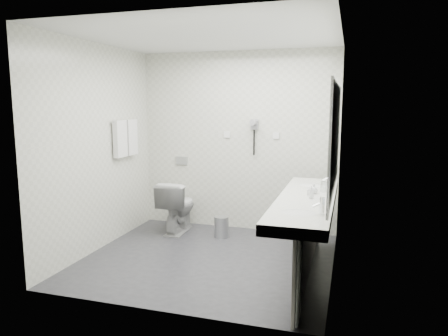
% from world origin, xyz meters
% --- Properties ---
extents(floor, '(2.80, 2.80, 0.00)m').
position_xyz_m(floor, '(0.00, 0.00, 0.00)').
color(floor, '#2B2A30').
rests_on(floor, ground).
extents(ceiling, '(2.80, 2.80, 0.00)m').
position_xyz_m(ceiling, '(0.00, 0.00, 2.50)').
color(ceiling, silver).
rests_on(ceiling, wall_back).
extents(wall_back, '(2.80, 0.00, 2.80)m').
position_xyz_m(wall_back, '(0.00, 1.30, 1.25)').
color(wall_back, beige).
rests_on(wall_back, floor).
extents(wall_front, '(2.80, 0.00, 2.80)m').
position_xyz_m(wall_front, '(0.00, -1.30, 1.25)').
color(wall_front, beige).
rests_on(wall_front, floor).
extents(wall_left, '(0.00, 2.60, 2.60)m').
position_xyz_m(wall_left, '(-1.40, 0.00, 1.25)').
color(wall_left, beige).
rests_on(wall_left, floor).
extents(wall_right, '(0.00, 2.60, 2.60)m').
position_xyz_m(wall_right, '(1.40, 0.00, 1.25)').
color(wall_right, beige).
rests_on(wall_right, floor).
extents(vanity_counter, '(0.55, 2.20, 0.10)m').
position_xyz_m(vanity_counter, '(1.12, -0.20, 0.80)').
color(vanity_counter, silver).
rests_on(vanity_counter, floor).
extents(vanity_panel, '(0.03, 2.15, 0.75)m').
position_xyz_m(vanity_panel, '(1.15, -0.20, 0.38)').
color(vanity_panel, gray).
rests_on(vanity_panel, floor).
extents(vanity_post_near, '(0.06, 0.06, 0.75)m').
position_xyz_m(vanity_post_near, '(1.18, -1.24, 0.38)').
color(vanity_post_near, silver).
rests_on(vanity_post_near, floor).
extents(vanity_post_far, '(0.06, 0.06, 0.75)m').
position_xyz_m(vanity_post_far, '(1.18, 0.84, 0.38)').
color(vanity_post_far, silver).
rests_on(vanity_post_far, floor).
extents(mirror, '(0.02, 2.20, 1.05)m').
position_xyz_m(mirror, '(1.39, -0.20, 1.45)').
color(mirror, '#B2BCC6').
rests_on(mirror, wall_right).
extents(basin_near, '(0.40, 0.31, 0.05)m').
position_xyz_m(basin_near, '(1.12, -0.85, 0.83)').
color(basin_near, silver).
rests_on(basin_near, vanity_counter).
extents(basin_far, '(0.40, 0.31, 0.05)m').
position_xyz_m(basin_far, '(1.12, 0.45, 0.83)').
color(basin_far, silver).
rests_on(basin_far, vanity_counter).
extents(faucet_near, '(0.04, 0.04, 0.15)m').
position_xyz_m(faucet_near, '(1.32, -0.85, 0.92)').
color(faucet_near, silver).
rests_on(faucet_near, vanity_counter).
extents(faucet_far, '(0.04, 0.04, 0.15)m').
position_xyz_m(faucet_far, '(1.32, 0.45, 0.92)').
color(faucet_far, silver).
rests_on(faucet_far, vanity_counter).
extents(soap_bottle_a, '(0.05, 0.05, 0.09)m').
position_xyz_m(soap_bottle_a, '(1.15, -0.12, 0.90)').
color(soap_bottle_a, silver).
rests_on(soap_bottle_a, vanity_counter).
extents(soap_bottle_b, '(0.11, 0.11, 0.10)m').
position_xyz_m(soap_bottle_b, '(1.18, -0.01, 0.90)').
color(soap_bottle_b, silver).
rests_on(soap_bottle_b, vanity_counter).
extents(soap_bottle_c, '(0.06, 0.06, 0.13)m').
position_xyz_m(soap_bottle_c, '(1.18, -0.26, 0.91)').
color(soap_bottle_c, silver).
rests_on(soap_bottle_c, vanity_counter).
extents(glass_left, '(0.08, 0.08, 0.11)m').
position_xyz_m(glass_left, '(1.27, 0.09, 0.91)').
color(glass_left, silver).
rests_on(glass_left, vanity_counter).
extents(toilet, '(0.42, 0.72, 0.73)m').
position_xyz_m(toilet, '(-0.75, 0.87, 0.36)').
color(toilet, silver).
rests_on(toilet, floor).
extents(flush_plate, '(0.18, 0.02, 0.12)m').
position_xyz_m(flush_plate, '(-0.85, 1.29, 0.95)').
color(flush_plate, '#B2B5BA').
rests_on(flush_plate, wall_back).
extents(pedal_bin, '(0.23, 0.23, 0.27)m').
position_xyz_m(pedal_bin, '(-0.08, 0.80, 0.14)').
color(pedal_bin, '#B2B5BA').
rests_on(pedal_bin, floor).
extents(bin_lid, '(0.19, 0.19, 0.02)m').
position_xyz_m(bin_lid, '(-0.08, 0.80, 0.28)').
color(bin_lid, '#B2B5BA').
rests_on(bin_lid, pedal_bin).
extents(towel_rail, '(0.02, 0.62, 0.02)m').
position_xyz_m(towel_rail, '(-1.35, 0.55, 1.55)').
color(towel_rail, silver).
rests_on(towel_rail, wall_left).
extents(towel_near, '(0.07, 0.24, 0.48)m').
position_xyz_m(towel_near, '(-1.34, 0.41, 1.33)').
color(towel_near, white).
rests_on(towel_near, towel_rail).
extents(towel_far, '(0.07, 0.24, 0.48)m').
position_xyz_m(towel_far, '(-1.34, 0.69, 1.33)').
color(towel_far, white).
rests_on(towel_far, towel_rail).
extents(dryer_cradle, '(0.10, 0.04, 0.14)m').
position_xyz_m(dryer_cradle, '(0.25, 1.27, 1.50)').
color(dryer_cradle, gray).
rests_on(dryer_cradle, wall_back).
extents(dryer_barrel, '(0.08, 0.14, 0.08)m').
position_xyz_m(dryer_barrel, '(0.25, 1.20, 1.53)').
color(dryer_barrel, gray).
rests_on(dryer_barrel, dryer_cradle).
extents(dryer_cord, '(0.02, 0.02, 0.35)m').
position_xyz_m(dryer_cord, '(0.25, 1.26, 1.25)').
color(dryer_cord, black).
rests_on(dryer_cord, dryer_cradle).
extents(switch_plate_a, '(0.09, 0.02, 0.09)m').
position_xyz_m(switch_plate_a, '(-0.15, 1.29, 1.35)').
color(switch_plate_a, silver).
rests_on(switch_plate_a, wall_back).
extents(switch_plate_b, '(0.09, 0.02, 0.09)m').
position_xyz_m(switch_plate_b, '(0.55, 1.29, 1.35)').
color(switch_plate_b, silver).
rests_on(switch_plate_b, wall_back).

